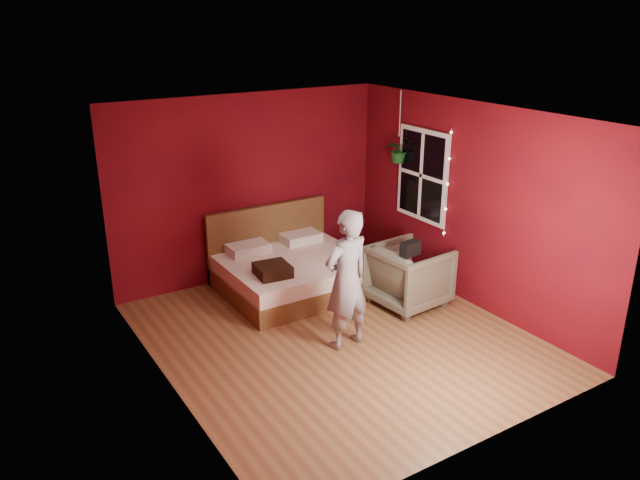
{
  "coord_description": "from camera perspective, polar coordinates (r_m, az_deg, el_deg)",
  "views": [
    {
      "loc": [
        -3.63,
        -5.38,
        3.63
      ],
      "look_at": [
        0.0,
        0.4,
        1.1
      ],
      "focal_mm": 35.0,
      "sensor_mm": 36.0,
      "label": 1
    }
  ],
  "objects": [
    {
      "name": "room_walls",
      "position": [
        6.77,
        1.8,
        3.6
      ],
      "size": [
        4.04,
        4.54,
        2.62
      ],
      "color": "maroon",
      "rests_on": "ground"
    },
    {
      "name": "person",
      "position": [
        6.92,
        2.45,
        -3.66
      ],
      "size": [
        0.63,
        0.45,
        1.63
      ],
      "primitive_type": "imported",
      "rotation": [
        0.0,
        0.0,
        3.25
      ],
      "color": "gray",
      "rests_on": "ground"
    },
    {
      "name": "hanging_plant",
      "position": [
        8.87,
        7.19,
        8.22
      ],
      "size": [
        0.42,
        0.4,
        0.99
      ],
      "color": "silver",
      "rests_on": "room_walls"
    },
    {
      "name": "armchair",
      "position": [
        8.13,
        8.13,
        -3.24
      ],
      "size": [
        0.95,
        0.93,
        0.81
      ],
      "primitive_type": "imported",
      "rotation": [
        0.0,
        0.0,
        1.65
      ],
      "color": "#696953",
      "rests_on": "ground"
    },
    {
      "name": "floor",
      "position": [
        7.43,
        1.65,
        -8.9
      ],
      "size": [
        4.5,
        4.5,
        0.0
      ],
      "primitive_type": "plane",
      "color": "brown",
      "rests_on": "ground"
    },
    {
      "name": "window",
      "position": [
        8.67,
        9.33,
        5.86
      ],
      "size": [
        0.05,
        0.97,
        1.27
      ],
      "color": "white",
      "rests_on": "room_walls"
    },
    {
      "name": "fairy_lights",
      "position": [
        8.28,
        11.58,
        5.03
      ],
      "size": [
        0.04,
        0.04,
        1.45
      ],
      "color": "silver",
      "rests_on": "room_walls"
    },
    {
      "name": "handbag",
      "position": [
        7.66,
        8.26,
        -0.77
      ],
      "size": [
        0.26,
        0.16,
        0.18
      ],
      "primitive_type": "cube",
      "rotation": [
        0.0,
        0.0,
        0.13
      ],
      "color": "black",
      "rests_on": "armchair"
    },
    {
      "name": "bed",
      "position": [
        8.56,
        -2.67,
        -2.81
      ],
      "size": [
        1.87,
        1.59,
        1.03
      ],
      "color": "brown",
      "rests_on": "ground"
    },
    {
      "name": "throw_pillow",
      "position": [
        7.89,
        -4.35,
        -2.76
      ],
      "size": [
        0.45,
        0.45,
        0.15
      ],
      "primitive_type": "cube",
      "rotation": [
        0.0,
        0.0,
        -0.1
      ],
      "color": "black",
      "rests_on": "bed"
    }
  ]
}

